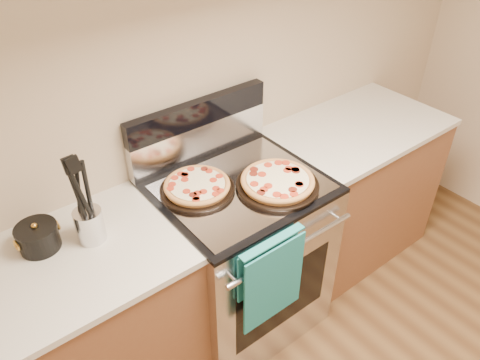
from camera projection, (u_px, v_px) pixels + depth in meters
wall_back at (191, 72)px, 2.12m from camera, size 4.00×0.00×4.00m
range_body at (239, 257)px, 2.43m from camera, size 0.76×0.68×0.90m
oven_window at (282, 297)px, 2.21m from camera, size 0.56×0.01×0.40m
cooktop at (239, 186)px, 2.15m from camera, size 0.76×0.68×0.02m
backsplash_lower at (200, 140)px, 2.29m from camera, size 0.76×0.06×0.18m
backsplash_upper at (198, 113)px, 2.20m from camera, size 0.76×0.06×0.12m
oven_handle at (293, 249)px, 1.98m from camera, size 0.70×0.03×0.03m
dish_towel at (271, 278)px, 1.98m from camera, size 0.32×0.05×0.42m
foil_sheet at (243, 187)px, 2.13m from camera, size 0.70×0.55×0.01m
cabinet_left at (74, 345)px, 2.01m from camera, size 1.00×0.62×0.88m
countertop_left at (48, 273)px, 1.74m from camera, size 1.02×0.64×0.03m
cabinet_right at (348, 192)px, 2.89m from camera, size 1.00×0.62×0.88m
countertop_right at (359, 128)px, 2.62m from camera, size 1.02×0.64×0.03m
pepperoni_pizza_back at (197, 187)px, 2.09m from camera, size 0.41×0.41×0.04m
pepperoni_pizza_front at (278, 182)px, 2.11m from camera, size 0.44×0.44×0.05m
utensil_crock at (90, 225)px, 1.83m from camera, size 0.13×0.13×0.14m
saucepan at (38, 238)px, 1.80m from camera, size 0.17×0.17×0.09m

